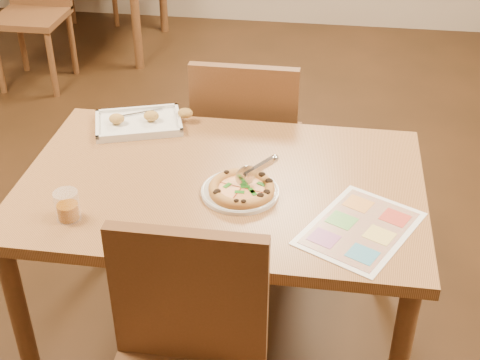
# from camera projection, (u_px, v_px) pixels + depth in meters

# --- Properties ---
(dining_table) EXTENTS (1.30, 0.85, 0.72)m
(dining_table) POSITION_uv_depth(u_px,v_px,m) (222.00, 202.00, 2.21)
(dining_table) COLOR #99663D
(dining_table) RESTS_ON ground
(chair_near) EXTENTS (0.42, 0.42, 0.47)m
(chair_near) POSITION_uv_depth(u_px,v_px,m) (183.00, 355.00, 1.74)
(chair_near) COLOR brown
(chair_near) RESTS_ON ground
(chair_far) EXTENTS (0.42, 0.42, 0.47)m
(chair_far) POSITION_uv_depth(u_px,v_px,m) (247.00, 133.00, 2.74)
(chair_far) COLOR brown
(chair_far) RESTS_ON ground
(plate) EXTENTS (0.31, 0.31, 0.01)m
(plate) POSITION_uv_depth(u_px,v_px,m) (240.00, 192.00, 2.10)
(plate) COLOR silver
(plate) RESTS_ON dining_table
(pizza) EXTENTS (0.21, 0.21, 0.03)m
(pizza) POSITION_uv_depth(u_px,v_px,m) (242.00, 189.00, 2.08)
(pizza) COLOR #CC8F45
(pizza) RESTS_ON plate
(pizza_cutter) EXTENTS (0.12, 0.08, 0.08)m
(pizza_cutter) POSITION_uv_depth(u_px,v_px,m) (256.00, 170.00, 2.07)
(pizza_cutter) COLOR silver
(pizza_cutter) RESTS_ON pizza
(appetizer_tray) EXTENTS (0.37, 0.30, 0.06)m
(appetizer_tray) POSITION_uv_depth(u_px,v_px,m) (141.00, 123.00, 2.46)
(appetizer_tray) COLOR silver
(appetizer_tray) RESTS_ON dining_table
(glass_tumbler) EXTENTS (0.07, 0.07, 0.09)m
(glass_tumbler) POSITION_uv_depth(u_px,v_px,m) (67.00, 207.00, 1.97)
(glass_tumbler) COLOR #8D4A0A
(glass_tumbler) RESTS_ON dining_table
(menu) EXTENTS (0.40, 0.45, 0.00)m
(menu) POSITION_uv_depth(u_px,v_px,m) (360.00, 228.00, 1.94)
(menu) COLOR white
(menu) RESTS_ON dining_table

